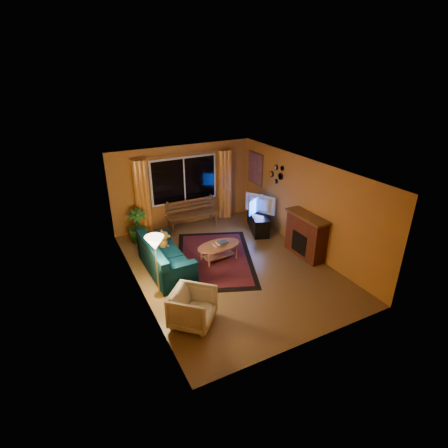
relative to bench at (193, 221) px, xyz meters
name	(u,v)px	position (x,y,z in m)	size (l,w,h in m)	color
floor	(229,266)	(-0.04, -2.49, -0.25)	(4.50, 6.00, 0.02)	brown
ceiling	(230,170)	(-0.04, -2.49, 2.27)	(4.50, 6.00, 0.02)	white
wall_back	(184,186)	(-0.04, 0.52, 1.01)	(4.50, 0.02, 2.50)	#BE7732
wall_left	(135,241)	(-2.30, -2.49, 1.01)	(0.02, 6.00, 2.50)	#BE7732
wall_right	(305,205)	(2.22, -2.49, 1.01)	(0.02, 6.00, 2.50)	#BE7732
window	(184,180)	(-0.04, 0.45, 1.21)	(2.00, 0.02, 1.30)	black
curtain_rod	(184,154)	(-0.04, 0.41, 2.01)	(0.03, 0.03, 3.20)	#BF8C3F
curtain_left	(142,198)	(-1.39, 0.39, 0.88)	(0.36, 0.36, 2.24)	orange
curtain_right	(225,185)	(1.31, 0.39, 0.88)	(0.36, 0.36, 2.24)	orange
bench	(193,221)	(0.00, 0.00, 0.00)	(1.58, 0.46, 0.47)	#55361B
potted_plant	(137,226)	(-1.71, -0.08, 0.25)	(0.54, 0.54, 0.97)	#235B1E
sofa	(166,257)	(-1.52, -1.98, 0.17)	(0.85, 1.99, 0.81)	#05273F
dog	(161,239)	(-1.47, -1.53, 0.43)	(0.35, 0.49, 0.53)	olive
armchair	(193,306)	(-1.67, -4.05, 0.17)	(0.78, 0.73, 0.81)	beige
floor_lamp	(157,267)	(-1.99, -2.88, 0.49)	(0.24, 0.24, 1.45)	#BF8C3F
rug	(215,258)	(-0.20, -1.98, -0.23)	(1.92, 3.04, 0.02)	maroon
coffee_table	(219,252)	(-0.12, -2.07, -0.02)	(1.18, 1.18, 0.43)	#B46E4F
tv_console	(258,222)	(1.74, -1.00, 0.04)	(0.44, 1.32, 0.55)	black
television	(259,205)	(1.74, -1.00, 0.60)	(0.98, 0.13, 0.57)	black
fireplace	(306,236)	(2.01, -2.89, 0.31)	(0.40, 1.20, 1.10)	maroon
mirror_cluster	(276,173)	(2.17, -1.19, 1.56)	(0.06, 0.60, 0.56)	black
painting	(255,168)	(2.18, -0.04, 1.41)	(0.04, 0.76, 0.96)	#D54B21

